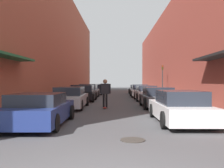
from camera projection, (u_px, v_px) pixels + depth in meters
ground at (115, 99)px, 23.39m from camera, size 107.73×107.73×0.00m
curb_strip_left at (74, 96)px, 28.38m from camera, size 1.80×48.97×0.12m
curb_strip_right at (156, 96)px, 28.19m from camera, size 1.80×48.97×0.12m
building_row_left at (49, 42)px, 28.38m from camera, size 4.90×48.97×12.32m
building_row_right at (182, 53)px, 28.08m from camera, size 4.90×48.97×9.71m
parked_car_left_0 at (40, 109)px, 9.41m from camera, size 2.05×4.58×1.20m
parked_car_left_1 at (70, 98)px, 15.49m from camera, size 1.92×4.80×1.32m
parked_car_left_2 at (83, 93)px, 21.06m from camera, size 2.08×3.95×1.38m
parked_car_left_3 at (89, 91)px, 25.86m from camera, size 1.99×4.03×1.40m
parked_car_left_4 at (95, 90)px, 31.34m from camera, size 2.02×4.21×1.29m
parked_car_left_5 at (98, 89)px, 36.49m from camera, size 2.03×4.71×1.29m
parked_car_right_0 at (179, 107)px, 9.95m from camera, size 1.91×4.59×1.28m
parked_car_right_1 at (157, 98)px, 15.76m from camera, size 1.97×4.29×1.29m
parked_car_right_2 at (146, 93)px, 21.61m from camera, size 1.86×4.45×1.30m
parked_car_right_3 at (139, 91)px, 26.94m from camera, size 1.90×4.45×1.34m
parked_car_right_4 at (136, 90)px, 32.84m from camera, size 1.93×4.65×1.24m
skateboarder at (105, 90)px, 15.22m from camera, size 0.68×0.78×1.78m
manhole_cover at (133, 140)px, 6.96m from camera, size 0.70×0.70×0.02m
traffic_light at (162, 77)px, 25.39m from camera, size 0.16×0.22×3.21m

